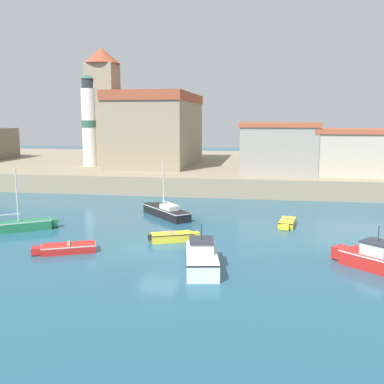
{
  "coord_description": "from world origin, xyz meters",
  "views": [
    {
      "loc": [
        6.73,
        -27.06,
        8.27
      ],
      "look_at": [
        0.5,
        10.4,
        2.0
      ],
      "focal_mm": 42.0,
      "sensor_mm": 36.0,
      "label": 1
    }
  ],
  "objects_px": {
    "dinghy_red_5": "(67,248)",
    "church": "(151,126)",
    "lighthouse": "(90,121)",
    "sailboat_green_1": "(15,226)",
    "sailboat_black_0": "(166,211)",
    "motorboat_red_6": "(377,259)",
    "harbor_shed_mid_row": "(278,148)",
    "harbor_shed_near_wharf": "(352,152)",
    "dinghy_yellow_3": "(173,237)",
    "motorboat_white_4": "(202,257)",
    "dinghy_yellow_2": "(287,223)"
  },
  "relations": [
    {
      "from": "sailboat_green_1",
      "to": "motorboat_red_6",
      "type": "height_order",
      "value": "sailboat_green_1"
    },
    {
      "from": "sailboat_green_1",
      "to": "lighthouse",
      "type": "height_order",
      "value": "lighthouse"
    },
    {
      "from": "sailboat_black_0",
      "to": "dinghy_red_5",
      "type": "height_order",
      "value": "sailboat_black_0"
    },
    {
      "from": "lighthouse",
      "to": "church",
      "type": "bearing_deg",
      "value": 27.86
    },
    {
      "from": "dinghy_yellow_2",
      "to": "dinghy_red_5",
      "type": "relative_size",
      "value": 0.84
    },
    {
      "from": "harbor_shed_near_wharf",
      "to": "harbor_shed_mid_row",
      "type": "height_order",
      "value": "harbor_shed_mid_row"
    },
    {
      "from": "motorboat_white_4",
      "to": "sailboat_green_1",
      "type": "bearing_deg",
      "value": 158.5
    },
    {
      "from": "dinghy_yellow_3",
      "to": "harbor_shed_mid_row",
      "type": "xyz_separation_m",
      "value": [
        7.39,
        22.07,
        4.63
      ]
    },
    {
      "from": "sailboat_black_0",
      "to": "motorboat_red_6",
      "type": "relative_size",
      "value": 1.22
    },
    {
      "from": "motorboat_white_4",
      "to": "lighthouse",
      "type": "height_order",
      "value": "lighthouse"
    },
    {
      "from": "motorboat_white_4",
      "to": "lighthouse",
      "type": "xyz_separation_m",
      "value": [
        -19.3,
        32.0,
        7.22
      ]
    },
    {
      "from": "motorboat_white_4",
      "to": "harbor_shed_near_wharf",
      "type": "distance_m",
      "value": 30.77
    },
    {
      "from": "motorboat_white_4",
      "to": "harbor_shed_mid_row",
      "type": "xyz_separation_m",
      "value": [
        4.7,
        27.21,
        4.33
      ]
    },
    {
      "from": "dinghy_red_5",
      "to": "harbor_shed_mid_row",
      "type": "height_order",
      "value": "harbor_shed_mid_row"
    },
    {
      "from": "motorboat_white_4",
      "to": "motorboat_red_6",
      "type": "distance_m",
      "value": 9.71
    },
    {
      "from": "lighthouse",
      "to": "harbor_shed_near_wharf",
      "type": "xyz_separation_m",
      "value": [
        32.0,
        -4.25,
        -3.22
      ]
    },
    {
      "from": "sailboat_green_1",
      "to": "dinghy_yellow_3",
      "type": "relative_size",
      "value": 1.58
    },
    {
      "from": "dinghy_yellow_3",
      "to": "sailboat_green_1",
      "type": "bearing_deg",
      "value": 176.76
    },
    {
      "from": "sailboat_black_0",
      "to": "dinghy_yellow_3",
      "type": "distance_m",
      "value": 7.67
    },
    {
      "from": "sailboat_black_0",
      "to": "lighthouse",
      "type": "height_order",
      "value": "lighthouse"
    },
    {
      "from": "sailboat_green_1",
      "to": "motorboat_red_6",
      "type": "xyz_separation_m",
      "value": [
        24.41,
        -4.49,
        0.16
      ]
    },
    {
      "from": "lighthouse",
      "to": "harbor_shed_mid_row",
      "type": "distance_m",
      "value": 24.64
    },
    {
      "from": "dinghy_red_5",
      "to": "church",
      "type": "bearing_deg",
      "value": 95.63
    },
    {
      "from": "dinghy_red_5",
      "to": "sailboat_green_1",
      "type": "bearing_deg",
      "value": 144.44
    },
    {
      "from": "sailboat_black_0",
      "to": "dinghy_red_5",
      "type": "bearing_deg",
      "value": -109.21
    },
    {
      "from": "sailboat_black_0",
      "to": "motorboat_red_6",
      "type": "bearing_deg",
      "value": -37.58
    },
    {
      "from": "church",
      "to": "sailboat_green_1",
      "type": "bearing_deg",
      "value": -95.13
    },
    {
      "from": "lighthouse",
      "to": "harbor_shed_near_wharf",
      "type": "bearing_deg",
      "value": -7.57
    },
    {
      "from": "motorboat_red_6",
      "to": "harbor_shed_near_wharf",
      "type": "relative_size",
      "value": 0.52
    },
    {
      "from": "motorboat_white_4",
      "to": "motorboat_red_6",
      "type": "xyz_separation_m",
      "value": [
        9.61,
        1.34,
        -0.04
      ]
    },
    {
      "from": "sailboat_black_0",
      "to": "dinghy_red_5",
      "type": "xyz_separation_m",
      "value": [
        -3.84,
        -11.01,
        -0.18
      ]
    },
    {
      "from": "sailboat_black_0",
      "to": "harbor_shed_near_wharf",
      "type": "xyz_separation_m",
      "value": [
        17.58,
        15.26,
        4.15
      ]
    },
    {
      "from": "dinghy_yellow_3",
      "to": "sailboat_black_0",
      "type": "bearing_deg",
      "value": 106.6
    },
    {
      "from": "sailboat_black_0",
      "to": "sailboat_green_1",
      "type": "bearing_deg",
      "value": -146.08
    },
    {
      "from": "motorboat_red_6",
      "to": "church",
      "type": "relative_size",
      "value": 0.25
    },
    {
      "from": "motorboat_red_6",
      "to": "harbor_shed_near_wharf",
      "type": "xyz_separation_m",
      "value": [
        3.08,
        26.41,
        4.04
      ]
    },
    {
      "from": "motorboat_red_6",
      "to": "church",
      "type": "bearing_deg",
      "value": 122.21
    },
    {
      "from": "motorboat_white_4",
      "to": "church",
      "type": "distance_m",
      "value": 38.37
    },
    {
      "from": "lighthouse",
      "to": "harbor_shed_mid_row",
      "type": "height_order",
      "value": "lighthouse"
    },
    {
      "from": "motorboat_red_6",
      "to": "lighthouse",
      "type": "relative_size",
      "value": 0.38
    },
    {
      "from": "dinghy_yellow_2",
      "to": "motorboat_red_6",
      "type": "distance_m",
      "value": 10.53
    },
    {
      "from": "dinghy_yellow_2",
      "to": "motorboat_red_6",
      "type": "xyz_separation_m",
      "value": [
        4.46,
        -9.53,
        0.32
      ]
    },
    {
      "from": "dinghy_yellow_3",
      "to": "motorboat_white_4",
      "type": "relative_size",
      "value": 0.6
    },
    {
      "from": "dinghy_yellow_3",
      "to": "harbor_shed_near_wharf",
      "type": "xyz_separation_m",
      "value": [
        15.39,
        22.61,
        4.3
      ]
    },
    {
      "from": "motorboat_white_4",
      "to": "harbor_shed_mid_row",
      "type": "bearing_deg",
      "value": 80.2
    },
    {
      "from": "sailboat_green_1",
      "to": "church",
      "type": "distance_m",
      "value": 30.86
    },
    {
      "from": "lighthouse",
      "to": "sailboat_green_1",
      "type": "bearing_deg",
      "value": -80.23
    },
    {
      "from": "church",
      "to": "harbor_shed_near_wharf",
      "type": "bearing_deg",
      "value": -18.0
    },
    {
      "from": "motorboat_white_4",
      "to": "harbor_shed_near_wharf",
      "type": "bearing_deg",
      "value": 65.41
    },
    {
      "from": "motorboat_red_6",
      "to": "lighthouse",
      "type": "height_order",
      "value": "lighthouse"
    }
  ]
}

